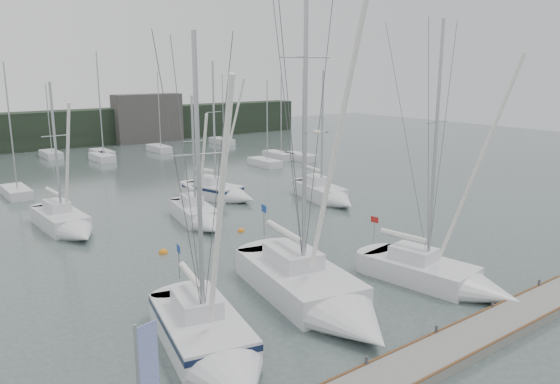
% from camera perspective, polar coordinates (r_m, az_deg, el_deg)
% --- Properties ---
extents(ground, '(160.00, 160.00, 0.00)m').
position_cam_1_polar(ground, '(24.82, 5.40, -13.05)').
color(ground, '#42504D').
rests_on(ground, ground).
extents(dock, '(24.00, 2.00, 0.40)m').
position_cam_1_polar(dock, '(21.75, 14.71, -16.84)').
color(dock, slate).
rests_on(dock, ground).
extents(far_treeline, '(90.00, 4.00, 5.00)m').
position_cam_1_polar(far_treeline, '(80.24, -26.08, 5.64)').
color(far_treeline, black).
rests_on(far_treeline, ground).
extents(far_building_right, '(10.00, 3.00, 7.00)m').
position_cam_1_polar(far_building_right, '(83.58, -13.64, 7.52)').
color(far_building_right, '#45423F').
rests_on(far_building_right, ground).
extents(mast_forest, '(51.92, 27.17, 14.69)m').
position_cam_1_polar(mast_forest, '(61.73, -25.91, 1.94)').
color(mast_forest, silver).
rests_on(mast_forest, ground).
extents(sailboat_near_left, '(4.68, 9.10, 13.10)m').
position_cam_1_polar(sailboat_near_left, '(21.35, -6.97, -15.88)').
color(sailboat_near_left, silver).
rests_on(sailboat_near_left, ground).
extents(sailboat_near_center, '(5.53, 11.47, 19.17)m').
position_cam_1_polar(sailboat_near_center, '(25.21, 4.51, -11.01)').
color(sailboat_near_center, silver).
rests_on(sailboat_near_center, ground).
extents(sailboat_near_right, '(3.88, 8.44, 13.99)m').
position_cam_1_polar(sailboat_near_right, '(28.76, 17.39, -8.74)').
color(sailboat_near_right, silver).
rests_on(sailboat_near_right, ground).
extents(sailboat_mid_b, '(2.69, 8.06, 10.69)m').
position_cam_1_polar(sailboat_mid_b, '(39.18, -21.29, -3.23)').
color(sailboat_mid_b, silver).
rests_on(sailboat_mid_b, ground).
extents(sailboat_mid_c, '(3.55, 7.52, 9.65)m').
position_cam_1_polar(sailboat_mid_c, '(38.77, -8.36, -2.66)').
color(sailboat_mid_c, silver).
rests_on(sailboat_mid_c, ground).
extents(sailboat_mid_d, '(4.21, 7.51, 12.13)m').
position_cam_1_polar(sailboat_mid_d, '(45.94, -5.90, -0.08)').
color(sailboat_mid_d, silver).
rests_on(sailboat_mid_d, ground).
extents(sailboat_mid_e, '(3.97, 8.21, 11.37)m').
position_cam_1_polar(sailboat_mid_e, '(45.01, 5.02, -0.35)').
color(sailboat_mid_e, silver).
rests_on(sailboat_mid_e, ground).
extents(buoy_a, '(0.55, 0.55, 0.55)m').
position_cam_1_polar(buoy_a, '(33.51, -12.09, -6.26)').
color(buoy_a, orange).
rests_on(buoy_a, ground).
extents(buoy_b, '(0.47, 0.47, 0.47)m').
position_cam_1_polar(buoy_b, '(37.08, -4.10, -4.12)').
color(buoy_b, orange).
rests_on(buoy_b, ground).
extents(seagull, '(0.98, 0.48, 0.20)m').
position_cam_1_polar(seagull, '(23.23, 3.82, 6.27)').
color(seagull, silver).
rests_on(seagull, ground).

